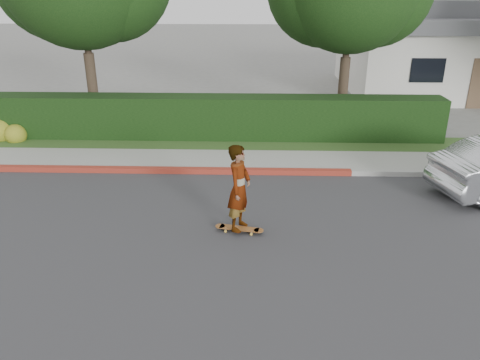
# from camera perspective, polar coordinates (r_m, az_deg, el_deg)

# --- Properties ---
(ground) EXTENTS (120.00, 120.00, 0.00)m
(ground) POSITION_cam_1_polar(r_m,az_deg,el_deg) (9.52, 11.93, -8.60)
(ground) COLOR slate
(ground) RESTS_ON ground
(road) EXTENTS (60.00, 8.00, 0.01)m
(road) POSITION_cam_1_polar(r_m,az_deg,el_deg) (9.51, 11.93, -8.57)
(road) COLOR #2D2D30
(road) RESTS_ON ground
(curb_far) EXTENTS (60.00, 0.20, 0.15)m
(curb_far) POSITION_cam_1_polar(r_m,az_deg,el_deg) (13.13, 9.11, 0.95)
(curb_far) COLOR #9E9E99
(curb_far) RESTS_ON ground
(curb_red_section) EXTENTS (12.00, 0.21, 0.15)m
(curb_red_section) POSITION_cam_1_polar(r_m,az_deg,el_deg) (13.43, -12.55, 1.20)
(curb_red_section) COLOR maroon
(curb_red_section) RESTS_ON ground
(sidewalk_far) EXTENTS (60.00, 1.60, 0.12)m
(sidewalk_far) POSITION_cam_1_polar(r_m,az_deg,el_deg) (13.97, 8.68, 2.25)
(sidewalk_far) COLOR gray
(sidewalk_far) RESTS_ON ground
(planting_strip) EXTENTS (60.00, 1.60, 0.10)m
(planting_strip) POSITION_cam_1_polar(r_m,az_deg,el_deg) (15.47, 8.04, 4.27)
(planting_strip) COLOR #2D4C1E
(planting_strip) RESTS_ON ground
(hedge) EXTENTS (15.00, 1.00, 1.50)m
(hedge) POSITION_cam_1_polar(r_m,az_deg,el_deg) (15.81, -3.00, 7.51)
(hedge) COLOR black
(hedge) RESTS_ON ground
(flowering_shrub) EXTENTS (1.40, 1.00, 0.90)m
(flowering_shrub) POSITION_cam_1_polar(r_m,az_deg,el_deg) (17.53, -26.69, 5.21)
(flowering_shrub) COLOR #2D4C19
(flowering_shrub) RESTS_ON ground
(house) EXTENTS (10.60, 8.60, 4.30)m
(house) POSITION_cam_1_polar(r_m,az_deg,el_deg) (26.04, 24.52, 14.55)
(house) COLOR beige
(house) RESTS_ON ground
(skateboard) EXTENTS (1.06, 0.41, 0.10)m
(skateboard) POSITION_cam_1_polar(r_m,az_deg,el_deg) (9.97, -0.09, -5.94)
(skateboard) COLOR gold
(skateboard) RESTS_ON ground
(skateboarder) EXTENTS (0.64, 0.78, 1.85)m
(skateboarder) POSITION_cam_1_polar(r_m,az_deg,el_deg) (9.55, -0.10, -0.98)
(skateboarder) COLOR white
(skateboarder) RESTS_ON skateboard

